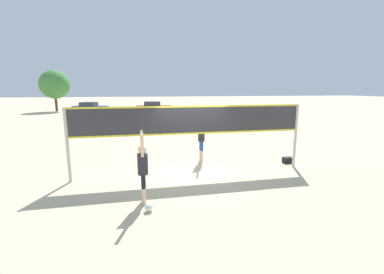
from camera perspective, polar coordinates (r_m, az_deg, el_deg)
ground_plane at (r=9.54m, az=0.00°, el=-8.11°), size 200.00×200.00×0.00m
volleyball_net at (r=9.12m, az=0.00°, el=2.75°), size 8.43×0.11×2.49m
player_spiker at (r=7.03m, az=-10.88°, el=-6.41°), size 0.28×0.68×1.97m
player_blocker at (r=10.82m, az=2.08°, el=0.44°), size 0.28×0.71×2.19m
volleyball at (r=6.83m, az=-9.59°, el=-15.17°), size 0.21×0.21×0.21m
gear_bag at (r=11.56m, az=20.47°, el=-4.82°), size 0.38×0.27×0.24m
parked_car_near at (r=34.38m, az=-8.55°, el=6.46°), size 4.65×2.10×1.47m
parked_car_mid at (r=35.38m, az=-21.66°, el=5.95°), size 4.40×2.61×1.45m
tree_left_cluster at (r=40.87m, az=-28.26°, el=10.22°), size 3.92×3.92×5.66m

